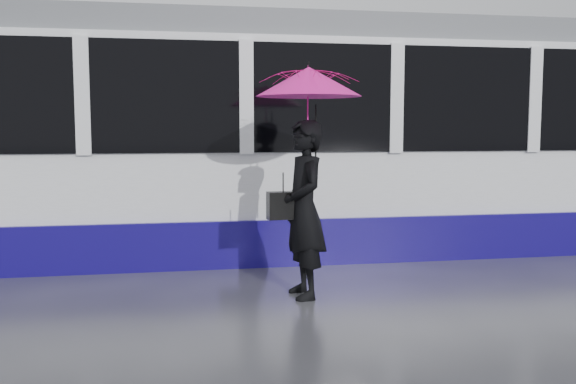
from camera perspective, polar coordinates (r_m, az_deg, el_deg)
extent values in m
plane|color=#29292E|center=(7.30, 2.27, -8.68)|extent=(90.00, 90.00, 0.00)
cube|color=#3F3D38|center=(9.00, -0.22, -5.85)|extent=(34.00, 0.07, 0.02)
cube|color=#3F3D38|center=(10.39, -1.62, -4.27)|extent=(34.00, 0.07, 0.02)
cube|color=white|center=(10.87, 19.82, 3.86)|extent=(24.00, 2.40, 2.95)
cube|color=#120864|center=(10.97, 19.60, -2.49)|extent=(24.00, 2.56, 0.62)
cube|color=black|center=(10.87, 19.94, 7.42)|extent=(23.00, 2.48, 1.40)
cube|color=slate|center=(10.95, 20.12, 12.52)|extent=(23.60, 2.20, 0.35)
imported|color=black|center=(6.83, 1.41, -1.56)|extent=(0.53, 0.74, 1.90)
imported|color=#FF156C|center=(6.79, 1.85, 7.28)|extent=(1.15, 1.16, 0.95)
cone|color=#FF156C|center=(6.81, 1.86, 9.77)|extent=(1.23, 1.23, 0.31)
cylinder|color=black|center=(6.82, 1.86, 11.26)|extent=(0.01, 0.01, 0.07)
cylinder|color=black|center=(6.83, 2.48, 4.28)|extent=(0.02, 0.02, 0.83)
cube|color=black|center=(6.81, -0.44, -1.20)|extent=(0.35, 0.18, 0.29)
cylinder|color=black|center=(6.78, -0.44, 0.78)|extent=(0.01, 0.01, 0.18)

